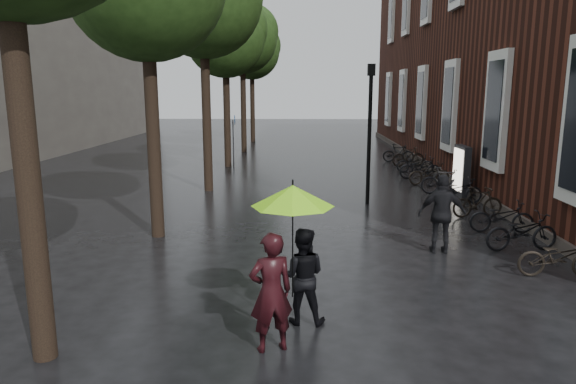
{
  "coord_description": "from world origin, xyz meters",
  "views": [
    {
      "loc": [
        -0.45,
        -5.42,
        3.64
      ],
      "look_at": [
        -0.78,
        5.86,
        1.38
      ],
      "focal_mm": 32.0,
      "sensor_mm": 36.0,
      "label": 1
    }
  ],
  "objects_px": {
    "person_burgundy": "(271,292)",
    "person_black": "(302,276)",
    "ad_lightbox": "(461,171)",
    "lamp_post": "(370,120)",
    "pedestrian_walking": "(442,214)",
    "parked_bicycles": "(444,182)"
  },
  "relations": [
    {
      "from": "person_black",
      "to": "parked_bicycles",
      "type": "relative_size",
      "value": 0.09
    },
    {
      "from": "person_black",
      "to": "pedestrian_walking",
      "type": "distance_m",
      "value": 4.82
    },
    {
      "from": "ad_lightbox",
      "to": "person_burgundy",
      "type": "bearing_deg",
      "value": -118.69
    },
    {
      "from": "pedestrian_walking",
      "to": "parked_bicycles",
      "type": "xyz_separation_m",
      "value": [
        1.87,
        6.7,
        -0.45
      ]
    },
    {
      "from": "parked_bicycles",
      "to": "ad_lightbox",
      "type": "height_order",
      "value": "ad_lightbox"
    },
    {
      "from": "person_burgundy",
      "to": "person_black",
      "type": "height_order",
      "value": "person_burgundy"
    },
    {
      "from": "pedestrian_walking",
      "to": "person_black",
      "type": "bearing_deg",
      "value": 54.45
    },
    {
      "from": "person_black",
      "to": "ad_lightbox",
      "type": "bearing_deg",
      "value": -113.83
    },
    {
      "from": "parked_bicycles",
      "to": "lamp_post",
      "type": "bearing_deg",
      "value": -150.81
    },
    {
      "from": "pedestrian_walking",
      "to": "parked_bicycles",
      "type": "relative_size",
      "value": 0.11
    },
    {
      "from": "lamp_post",
      "to": "pedestrian_walking",
      "type": "bearing_deg",
      "value": -78.57
    },
    {
      "from": "ad_lightbox",
      "to": "lamp_post",
      "type": "distance_m",
      "value": 4.04
    },
    {
      "from": "person_black",
      "to": "ad_lightbox",
      "type": "distance_m",
      "value": 11.44
    },
    {
      "from": "person_burgundy",
      "to": "lamp_post",
      "type": "relative_size",
      "value": 0.39
    },
    {
      "from": "person_black",
      "to": "person_burgundy",
      "type": "bearing_deg",
      "value": 69.24
    },
    {
      "from": "pedestrian_walking",
      "to": "lamp_post",
      "type": "height_order",
      "value": "lamp_post"
    },
    {
      "from": "person_black",
      "to": "parked_bicycles",
      "type": "bearing_deg",
      "value": -110.99
    },
    {
      "from": "parked_bicycles",
      "to": "pedestrian_walking",
      "type": "bearing_deg",
      "value": -105.59
    },
    {
      "from": "person_burgundy",
      "to": "parked_bicycles",
      "type": "relative_size",
      "value": 0.1
    },
    {
      "from": "person_burgundy",
      "to": "pedestrian_walking",
      "type": "xyz_separation_m",
      "value": [
        3.57,
        4.55,
        0.03
      ]
    },
    {
      "from": "pedestrian_walking",
      "to": "ad_lightbox",
      "type": "height_order",
      "value": "pedestrian_walking"
    },
    {
      "from": "parked_bicycles",
      "to": "lamp_post",
      "type": "relative_size",
      "value": 3.85
    }
  ]
}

